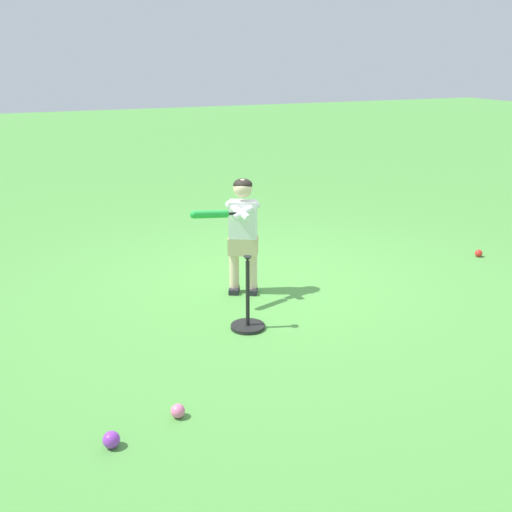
{
  "coord_description": "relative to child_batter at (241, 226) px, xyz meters",
  "views": [
    {
      "loc": [
        2.43,
        5.15,
        2.15
      ],
      "look_at": [
        0.39,
        0.41,
        0.45
      ],
      "focal_mm": 43.5,
      "sensor_mm": 36.0,
      "label": 1
    }
  ],
  "objects": [
    {
      "name": "batting_tee",
      "position": [
        0.25,
        0.74,
        -0.55
      ],
      "size": [
        0.28,
        0.28,
        0.62
      ],
      "color": "black",
      "rests_on": "ground"
    },
    {
      "name": "child_batter",
      "position": [
        0.0,
        0.0,
        0.0
      ],
      "size": [
        0.73,
        0.42,
        1.08
      ],
      "color": "#232328",
      "rests_on": "ground"
    },
    {
      "name": "play_ball_far_right",
      "position": [
        -2.81,
        0.02,
        -0.61
      ],
      "size": [
        0.08,
        0.08,
        0.08
      ],
      "primitive_type": "sphere",
      "color": "red",
      "rests_on": "ground"
    },
    {
      "name": "play_ball_behind_batter",
      "position": [
        1.58,
        1.92,
        -0.6
      ],
      "size": [
        0.1,
        0.1,
        0.1
      ],
      "primitive_type": "sphere",
      "color": "purple",
      "rests_on": "ground"
    },
    {
      "name": "play_ball_center_lawn",
      "position": [
        1.14,
        1.77,
        -0.61
      ],
      "size": [
        0.09,
        0.09,
        0.09
      ],
      "primitive_type": "sphere",
      "color": "pink",
      "rests_on": "ground"
    },
    {
      "name": "ground_plane",
      "position": [
        -0.41,
        -0.13,
        -0.65
      ],
      "size": [
        40.0,
        40.0,
        0.0
      ],
      "primitive_type": "plane",
      "color": "#519942"
    }
  ]
}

